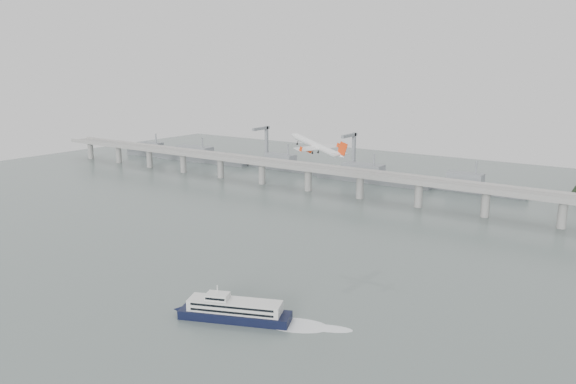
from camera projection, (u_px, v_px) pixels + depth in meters
The scene contains 5 objects.
ground at pixel (225, 282), 279.14m from camera, with size 900.00×900.00×0.00m, color slate.
bridge at pixel (393, 181), 435.92m from camera, with size 800.00×22.00×23.90m.
distant_fleet at pixel (281, 164), 576.54m from camera, with size 453.00×60.90×40.00m.
ferry at pixel (235, 310), 237.73m from camera, with size 74.50×36.66×14.81m.
airliner at pixel (317, 146), 312.35m from camera, with size 39.73×35.88×13.82m.
Camera 1 is at (175.85, -197.21, 105.47)m, focal length 35.00 mm.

